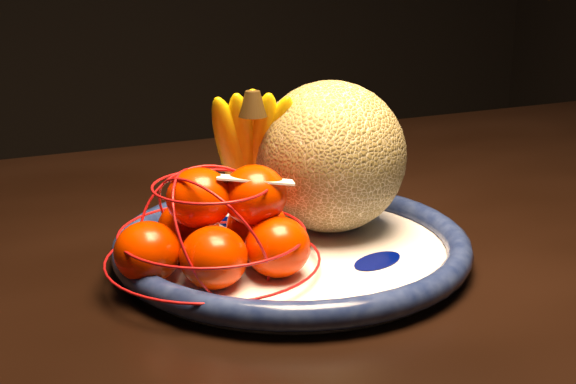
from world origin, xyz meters
name	(u,v)px	position (x,y,z in m)	size (l,w,h in m)	color
dining_table	(348,298)	(-0.08, -0.07, 0.72)	(1.63, 1.00, 0.81)	black
fruit_bowl	(292,246)	(-0.17, -0.13, 0.82)	(0.37, 0.37, 0.03)	white
cantaloupe	(330,157)	(-0.11, -0.09, 0.90)	(0.16, 0.16, 0.16)	olive
banana_bunch	(253,152)	(-0.19, -0.06, 0.91)	(0.11, 0.11, 0.17)	#E1B60B
mandarin_bag	(219,231)	(-0.26, -0.16, 0.86)	(0.27, 0.27, 0.13)	#F62700
price_tag	(255,180)	(-0.23, -0.17, 0.91)	(0.07, 0.03, 0.00)	white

